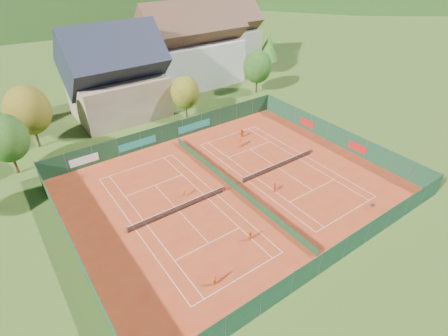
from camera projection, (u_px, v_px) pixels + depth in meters
ground at (233, 188)px, 45.25m from camera, size 600.00×600.00×0.00m
clay_pad at (233, 188)px, 45.24m from camera, size 40.00×32.00×0.01m
court_markings_left at (179, 211)px, 41.36m from camera, size 11.03×23.83×0.00m
court_markings_right at (278, 168)px, 49.11m from camera, size 11.03×23.83×0.00m
tennis_net_left at (180, 207)px, 41.16m from camera, size 13.30×0.10×1.02m
tennis_net_right at (280, 165)px, 48.92m from camera, size 13.30×0.10×1.02m
court_divider at (233, 185)px, 44.97m from camera, size 0.03×28.80×1.00m
fence_north at (170, 132)px, 55.06m from camera, size 40.00×0.10×3.00m
fence_south at (333, 256)px, 33.56m from camera, size 40.00×0.04×3.00m
fence_west at (72, 246)px, 34.71m from camera, size 0.04×32.00×3.00m
fence_east at (336, 135)px, 54.16m from camera, size 0.09×32.00×3.00m
chalet at (116, 79)px, 60.49m from camera, size 16.20×12.00×16.00m
hotel_block_a at (192, 50)px, 73.36m from camera, size 21.60×11.00×17.25m
hotel_block_b at (224, 37)px, 85.99m from camera, size 17.28×10.00×15.50m
tree_west_front at (5, 138)px, 45.17m from camera, size 5.72×5.72×8.69m
tree_west_mid at (28, 110)px, 50.81m from camera, size 6.44×6.44×9.78m
tree_center at (185, 92)px, 60.48m from camera, size 5.01×5.01×7.60m
tree_east_front at (257, 67)px, 70.19m from camera, size 5.72×5.72×8.69m
tree_east_mid at (268, 47)px, 80.10m from camera, size 5.04×5.04×9.00m
tree_east_back at (220, 42)px, 81.27m from camera, size 7.15×7.15×10.86m
mountain_backdrop at (62, 54)px, 239.38m from camera, size 820.00×530.00×242.00m
ball_hopper at (371, 205)px, 41.46m from camera, size 0.34×0.34×0.80m
loose_ball_0 at (190, 254)px, 35.75m from camera, size 0.07×0.07×0.07m
loose_ball_1 at (322, 227)px, 39.00m from camera, size 0.07×0.07×0.07m
loose_ball_2 at (228, 156)px, 51.73m from camera, size 0.07×0.07×0.07m
loose_ball_3 at (177, 168)px, 48.97m from camera, size 0.07×0.07×0.07m
loose_ball_4 at (282, 170)px, 48.63m from camera, size 0.07×0.07×0.07m
player_left_near at (214, 280)px, 32.16m from camera, size 0.59×0.46×1.44m
player_left_mid at (251, 236)px, 37.00m from camera, size 0.78×0.70×1.31m
player_left_far at (184, 193)px, 43.34m from camera, size 0.89×0.64×1.24m
player_right_near at (275, 187)px, 44.20m from camera, size 0.65×0.83×1.32m
player_right_far_a at (240, 142)px, 53.68m from camera, size 0.86×0.68×1.54m
player_right_far_b at (242, 133)px, 56.24m from camera, size 1.38×0.45×1.48m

